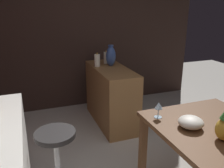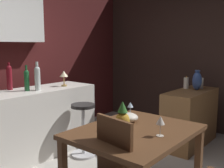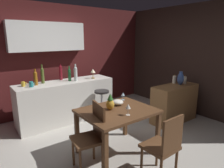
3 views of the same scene
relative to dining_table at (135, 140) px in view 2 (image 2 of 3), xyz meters
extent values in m
cube|color=#4C1919|center=(0.09, 2.43, 0.65)|extent=(5.20, 0.10, 2.60)
cube|color=#33231E|center=(2.64, 0.63, 0.65)|extent=(0.10, 4.40, 2.60)
cube|color=#56351E|center=(0.00, 0.00, 0.07)|extent=(1.11, 0.89, 0.04)
cube|color=#56351E|center=(0.51, 0.40, -0.30)|extent=(0.06, 0.06, 0.70)
cube|color=#56351E|center=(0.51, -0.40, -0.30)|extent=(0.06, 0.06, 0.70)
cube|color=silver|center=(-0.10, 1.70, -0.20)|extent=(2.10, 0.60, 0.90)
cube|color=olive|center=(1.80, 0.24, -0.24)|extent=(1.10, 0.44, 0.82)
cube|color=#56351E|center=(-0.40, -0.08, 0.05)|extent=(0.09, 0.38, 0.50)
cylinder|color=#262323|center=(0.50, 1.18, 0.04)|extent=(0.32, 0.32, 0.04)
cylinder|color=silver|center=(0.50, 1.18, -0.30)|extent=(0.04, 0.04, 0.67)
cylinder|color=silver|center=(0.50, 1.18, -0.63)|extent=(0.34, 0.34, 0.03)
cylinder|color=silver|center=(0.39, 0.34, 0.10)|extent=(0.07, 0.07, 0.00)
cylinder|color=silver|center=(0.39, 0.34, 0.14)|extent=(0.01, 0.01, 0.08)
cone|color=silver|center=(0.39, 0.34, 0.20)|extent=(0.07, 0.07, 0.06)
cylinder|color=silver|center=(-0.01, -0.26, 0.10)|extent=(0.06, 0.06, 0.00)
cylinder|color=silver|center=(-0.01, -0.26, 0.15)|extent=(0.01, 0.01, 0.10)
cone|color=silver|center=(-0.01, -0.26, 0.23)|extent=(0.07, 0.07, 0.07)
ellipsoid|color=gold|center=(-0.08, 0.08, 0.18)|extent=(0.13, 0.13, 0.16)
cone|color=#2D6B28|center=(-0.08, 0.08, 0.31)|extent=(0.09, 0.09, 0.10)
ellipsoid|color=beige|center=(0.15, 0.19, 0.14)|extent=(0.19, 0.19, 0.09)
cylinder|color=maroon|center=(-0.10, 1.94, 0.40)|extent=(0.07, 0.07, 0.29)
sphere|color=maroon|center=(-0.10, 1.94, 0.54)|extent=(0.07, 0.07, 0.07)
cylinder|color=maroon|center=(-0.10, 1.94, 0.59)|extent=(0.03, 0.03, 0.05)
cylinder|color=#1E592D|center=(0.00, 1.69, 0.37)|extent=(0.07, 0.07, 0.24)
sphere|color=#1E592D|center=(0.00, 1.69, 0.49)|extent=(0.07, 0.07, 0.07)
cylinder|color=#1E592D|center=(0.00, 1.69, 0.55)|extent=(0.03, 0.03, 0.08)
cylinder|color=silver|center=(0.11, 1.62, 0.39)|extent=(0.07, 0.07, 0.28)
sphere|color=silver|center=(0.11, 1.62, 0.53)|extent=(0.07, 0.07, 0.07)
cylinder|color=silver|center=(0.11, 1.62, 0.59)|extent=(0.03, 0.03, 0.08)
cylinder|color=#A58447|center=(0.55, 1.62, 0.26)|extent=(0.08, 0.08, 0.02)
cylinder|color=#A58447|center=(0.55, 1.62, 0.33)|extent=(0.02, 0.02, 0.12)
cone|color=beige|center=(0.55, 1.62, 0.43)|extent=(0.12, 0.12, 0.08)
cylinder|color=white|center=(2.08, 0.21, 0.26)|extent=(0.07, 0.07, 0.17)
ellipsoid|color=yellow|center=(2.08, 0.21, 0.35)|extent=(0.01, 0.01, 0.03)
cylinder|color=white|center=(1.95, 0.39, 0.26)|extent=(0.08, 0.08, 0.17)
ellipsoid|color=yellow|center=(1.95, 0.39, 0.36)|extent=(0.01, 0.01, 0.03)
ellipsoid|color=#334C8C|center=(1.90, 0.20, 0.31)|extent=(0.14, 0.14, 0.28)
cylinder|color=#334C8C|center=(1.90, 0.20, 0.46)|extent=(0.08, 0.08, 0.02)
camera|label=1|loc=(-1.18, 1.33, 1.00)|focal=38.12mm
camera|label=2|loc=(-1.86, -1.27, 0.84)|focal=41.99mm
camera|label=3|loc=(-1.79, -2.25, 1.18)|focal=31.59mm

